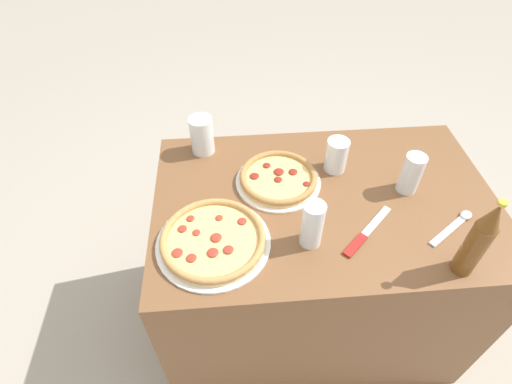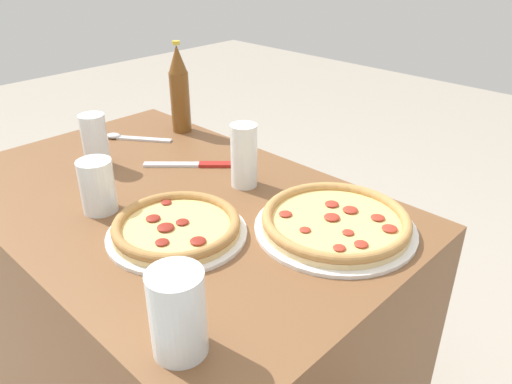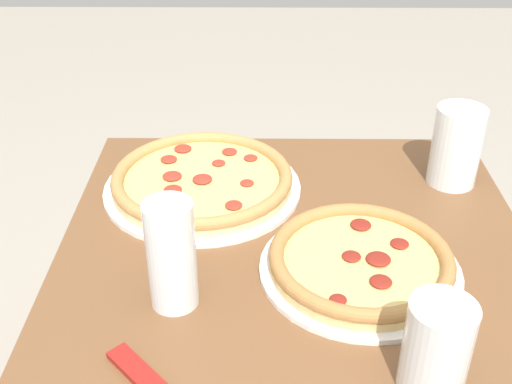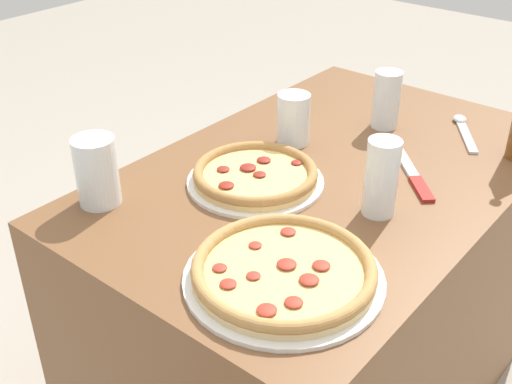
% 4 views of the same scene
% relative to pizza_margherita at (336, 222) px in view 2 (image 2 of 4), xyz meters
% --- Properties ---
extents(table, '(1.08, 0.69, 0.74)m').
position_rel_pizza_margherita_xyz_m(table, '(-0.35, -0.15, -0.39)').
color(table, brown).
rests_on(table, ground_plane).
extents(pizza_margherita, '(0.32, 0.32, 0.04)m').
position_rel_pizza_margherita_xyz_m(pizza_margherita, '(0.00, 0.00, 0.00)').
color(pizza_margherita, white).
rests_on(pizza_margherita, table).
extents(pizza_pepperoni, '(0.28, 0.28, 0.04)m').
position_rel_pizza_margherita_xyz_m(pizza_pepperoni, '(-0.21, -0.23, -0.00)').
color(pizza_pepperoni, white).
rests_on(pizza_pepperoni, table).
extents(glass_cola, '(0.06, 0.06, 0.15)m').
position_rel_pizza_margherita_xyz_m(glass_cola, '(-0.27, 0.01, 0.05)').
color(glass_cola, white).
rests_on(glass_cola, table).
extents(glass_orange_juice, '(0.06, 0.06, 0.14)m').
position_rel_pizza_margherita_xyz_m(glass_orange_juice, '(-0.62, -0.17, 0.05)').
color(glass_orange_juice, white).
rests_on(glass_orange_juice, table).
extents(glass_water, '(0.08, 0.08, 0.13)m').
position_rel_pizza_margherita_xyz_m(glass_water, '(0.03, -0.42, 0.04)').
color(glass_water, white).
rests_on(glass_water, table).
extents(glass_iced_tea, '(0.07, 0.07, 0.12)m').
position_rel_pizza_margherita_xyz_m(glass_iced_tea, '(-0.41, -0.28, 0.03)').
color(glass_iced_tea, white).
rests_on(glass_iced_tea, table).
extents(beer_bottle, '(0.06, 0.06, 0.26)m').
position_rel_pizza_margherita_xyz_m(beer_bottle, '(-0.66, 0.14, 0.11)').
color(beer_bottle, brown).
rests_on(beer_bottle, table).
extents(knife, '(0.19, 0.18, 0.01)m').
position_rel_pizza_margherita_xyz_m(knife, '(-0.44, 0.00, -0.01)').
color(knife, maroon).
rests_on(knife, table).
extents(spoon, '(0.18, 0.13, 0.01)m').
position_rel_pizza_margherita_xyz_m(spoon, '(-0.72, -0.01, -0.01)').
color(spoon, silver).
rests_on(spoon, table).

